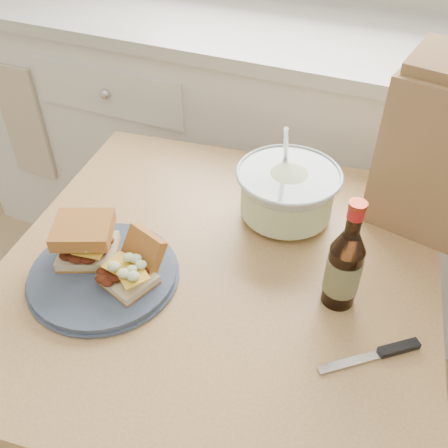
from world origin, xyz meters
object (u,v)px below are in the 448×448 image
at_px(dining_table, 218,300).
at_px(plate, 104,274).
at_px(beer_bottle, 344,267).
at_px(coleslaw_bowl, 287,195).

bearing_deg(dining_table, plate, -156.07).
xyz_separation_m(plate, beer_bottle, (0.45, 0.13, 0.08)).
bearing_deg(beer_bottle, plate, -150.82).
bearing_deg(coleslaw_bowl, beer_bottle, -49.52).
bearing_deg(dining_table, coleslaw_bowl, 63.05).
distance_m(dining_table, plate, 0.26).
bearing_deg(coleslaw_bowl, plate, -129.25).
bearing_deg(coleslaw_bowl, dining_table, -109.42).
relative_size(dining_table, beer_bottle, 4.18).
height_order(plate, beer_bottle, beer_bottle).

